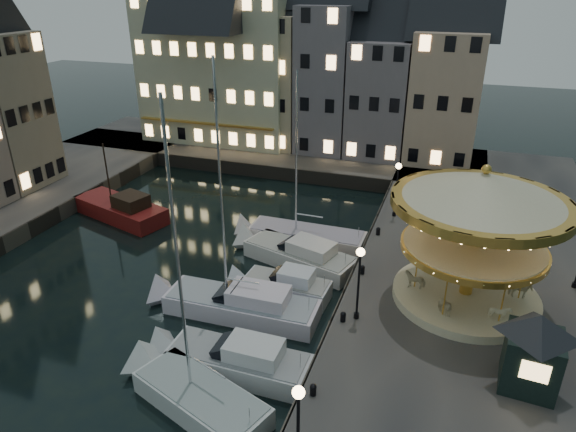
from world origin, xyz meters
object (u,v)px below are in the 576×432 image
at_px(motorboat_d, 280,286).
at_px(motorboat_e, 295,254).
at_px(carousel, 479,214).
at_px(bollard_b, 343,316).
at_px(bollard_a, 313,389).
at_px(bollard_c, 362,269).
at_px(streetlamp_a, 298,420).
at_px(streetlamp_c, 397,182).
at_px(motorboat_c, 235,304).
at_px(motorboat_b, 231,359).
at_px(bollard_d, 378,231).
at_px(ticket_kiosk, 536,339).
at_px(red_fishing_boat, 122,210).
at_px(motorboat_f, 299,236).
at_px(motorboat_a, 193,394).
at_px(streetlamp_b, 359,273).

distance_m(motorboat_d, motorboat_e, 4.03).
height_order(motorboat_e, carousel, carousel).
distance_m(bollard_b, carousel, 8.74).
distance_m(bollard_a, bollard_c, 10.50).
bearing_deg(bollard_c, streetlamp_a, -87.63).
height_order(streetlamp_a, bollard_a, streetlamp_a).
relative_size(streetlamp_c, motorboat_c, 0.32).
bearing_deg(motorboat_b, bollard_c, 62.56).
bearing_deg(bollard_d, streetlamp_a, -88.28).
height_order(bollard_d, ticket_kiosk, ticket_kiosk).
distance_m(motorboat_d, red_fishing_boat, 16.90).
relative_size(bollard_b, motorboat_f, 0.05).
bearing_deg(motorboat_b, streetlamp_c, 73.73).
bearing_deg(red_fishing_boat, streetlamp_a, -42.06).
bearing_deg(red_fishing_boat, motorboat_c, -32.60).
distance_m(streetlamp_c, motorboat_d, 12.54).
height_order(motorboat_b, carousel, carousel).
relative_size(streetlamp_a, bollard_c, 7.32).
distance_m(bollard_d, motorboat_d, 8.76).
relative_size(bollard_a, motorboat_d, 0.09).
bearing_deg(motorboat_a, ticket_kiosk, 18.13).
bearing_deg(carousel, bollard_d, 132.99).
relative_size(motorboat_c, red_fishing_boat, 1.49).
bearing_deg(motorboat_d, bollard_b, -34.03).
relative_size(streetlamp_b, motorboat_c, 0.32).
height_order(bollard_b, motorboat_d, motorboat_d).
distance_m(streetlamp_b, bollard_b, 2.54).
bearing_deg(bollard_b, bollard_d, 90.00).
distance_m(bollard_c, ticket_kiosk, 11.28).
bearing_deg(motorboat_d, motorboat_c, -123.60).
bearing_deg(red_fishing_boat, bollard_d, 3.26).
bearing_deg(motorboat_d, carousel, 5.61).
height_order(streetlamp_a, streetlamp_c, same).
bearing_deg(bollard_a, motorboat_f, 109.89).
relative_size(motorboat_b, motorboat_c, 0.61).
xyz_separation_m(streetlamp_a, bollard_c, (-0.60, 14.50, -2.41)).
xyz_separation_m(motorboat_b, ticket_kiosk, (13.28, 2.01, 3.15)).
height_order(streetlamp_c, carousel, carousel).
height_order(bollard_a, carousel, carousel).
distance_m(bollard_a, carousel, 12.33).
xyz_separation_m(motorboat_c, red_fishing_boat, (-13.94, 8.91, 0.03)).
bearing_deg(carousel, red_fishing_boat, 168.75).
bearing_deg(streetlamp_b, streetlamp_a, -90.00).
bearing_deg(motorboat_b, bollard_d, 72.20).
bearing_deg(motorboat_e, streetlamp_a, -71.44).
distance_m(bollard_c, motorboat_b, 10.09).
height_order(motorboat_d, red_fishing_boat, red_fishing_boat).
xyz_separation_m(motorboat_c, motorboat_f, (0.77, 9.48, -0.15)).
relative_size(motorboat_f, red_fishing_boat, 1.43).
relative_size(streetlamp_b, motorboat_b, 0.52).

